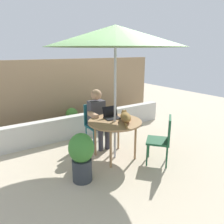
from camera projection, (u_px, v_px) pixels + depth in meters
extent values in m
plane|color=#BCAD93|center=(115.00, 157.00, 4.16)|extent=(14.00, 14.00, 0.00)
cube|color=#937756|center=(69.00, 94.00, 5.65)|extent=(5.18, 0.08, 1.78)
cube|color=beige|center=(83.00, 124.00, 5.19)|extent=(4.66, 0.20, 0.52)
cylinder|color=#9E754C|center=(115.00, 122.00, 3.96)|extent=(0.99, 0.99, 0.03)
cylinder|color=#9E754C|center=(118.00, 133.00, 4.43)|extent=(0.04, 0.04, 0.70)
cylinder|color=#9E754C|center=(95.00, 139.00, 4.14)|extent=(0.04, 0.04, 0.70)
cylinder|color=#9E754C|center=(111.00, 149.00, 3.70)|extent=(0.04, 0.04, 0.70)
cylinder|color=#9E754C|center=(135.00, 142.00, 3.99)|extent=(0.04, 0.04, 0.70)
cylinder|color=#B7B7BC|center=(115.00, 102.00, 3.86)|extent=(0.04, 0.04, 2.20)
cone|color=#4C723F|center=(115.00, 36.00, 3.55)|extent=(2.36, 2.36, 0.35)
sphere|color=#B7B7BC|center=(115.00, 35.00, 3.54)|extent=(0.06, 0.06, 0.06)
cube|color=#1E606B|center=(97.00, 126.00, 4.60)|extent=(0.40, 0.40, 0.04)
cube|color=#1E606B|center=(92.00, 113.00, 4.68)|extent=(0.40, 0.04, 0.44)
cylinder|color=#1E606B|center=(100.00, 132.00, 4.89)|extent=(0.03, 0.03, 0.41)
cylinder|color=#1E606B|center=(86.00, 135.00, 4.71)|extent=(0.03, 0.03, 0.41)
cylinder|color=#1E606B|center=(94.00, 140.00, 4.44)|extent=(0.03, 0.03, 0.41)
cylinder|color=#1E606B|center=(108.00, 137.00, 4.62)|extent=(0.03, 0.03, 0.41)
cube|color=#194C2D|center=(158.00, 141.00, 3.85)|extent=(0.56, 0.56, 0.04)
cube|color=#194C2D|center=(169.00, 129.00, 3.74)|extent=(0.32, 0.29, 0.44)
cylinder|color=#194C2D|center=(167.00, 158.00, 3.71)|extent=(0.03, 0.03, 0.41)
cylinder|color=#194C2D|center=(167.00, 149.00, 4.03)|extent=(0.03, 0.03, 0.41)
cylinder|color=#194C2D|center=(149.00, 147.00, 4.11)|extent=(0.03, 0.03, 0.41)
cylinder|color=#194C2D|center=(147.00, 155.00, 3.80)|extent=(0.03, 0.03, 0.41)
cube|color=#3F3F47|center=(96.00, 113.00, 4.52)|extent=(0.34, 0.20, 0.54)
sphere|color=tan|center=(96.00, 95.00, 4.40)|extent=(0.22, 0.22, 0.22)
cube|color=#383842|center=(97.00, 126.00, 4.42)|extent=(0.12, 0.30, 0.12)
cylinder|color=#383842|center=(101.00, 140.00, 4.38)|extent=(0.10, 0.10, 0.44)
cube|color=#383842|center=(103.00, 124.00, 4.51)|extent=(0.12, 0.30, 0.12)
cylinder|color=#383842|center=(107.00, 139.00, 4.46)|extent=(0.10, 0.10, 0.44)
cube|color=tan|center=(93.00, 115.00, 4.23)|extent=(0.08, 0.32, 0.08)
cube|color=tan|center=(110.00, 112.00, 4.44)|extent=(0.08, 0.32, 0.08)
cube|color=black|center=(113.00, 118.00, 4.11)|extent=(0.32, 0.25, 0.02)
cube|color=black|center=(110.00, 111.00, 4.16)|extent=(0.30, 0.09, 0.20)
cube|color=black|center=(110.00, 111.00, 4.17)|extent=(0.30, 0.09, 0.20)
ellipsoid|color=olive|center=(126.00, 117.00, 3.90)|extent=(0.36, 0.44, 0.17)
sphere|color=olive|center=(124.00, 113.00, 4.11)|extent=(0.11, 0.11, 0.11)
ellipsoid|color=white|center=(125.00, 117.00, 4.01)|extent=(0.16, 0.16, 0.09)
cylinder|color=olive|center=(126.00, 126.00, 3.64)|extent=(0.12, 0.18, 0.04)
cone|color=olive|center=(126.00, 110.00, 4.10)|extent=(0.04, 0.04, 0.03)
cone|color=olive|center=(123.00, 110.00, 4.09)|extent=(0.04, 0.04, 0.03)
cylinder|color=#33383D|center=(82.00, 170.00, 3.38)|extent=(0.31, 0.31, 0.36)
ellipsoid|color=#3D7F33|center=(81.00, 148.00, 3.27)|extent=(0.40, 0.40, 0.46)
cylinder|color=#33383D|center=(72.00, 124.00, 5.59)|extent=(0.24, 0.24, 0.26)
ellipsoid|color=#4C8C38|center=(72.00, 114.00, 5.51)|extent=(0.31, 0.31, 0.34)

